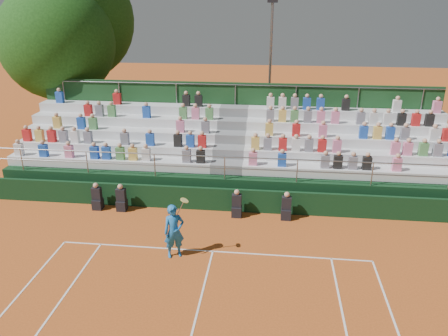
# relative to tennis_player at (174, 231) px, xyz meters

# --- Properties ---
(ground) EXTENTS (90.00, 90.00, 0.00)m
(ground) POSITION_rel_tennis_player_xyz_m (1.26, 0.41, -0.97)
(ground) COLOR #BE571F
(ground) RESTS_ON ground
(courtside_wall) EXTENTS (20.00, 0.15, 1.00)m
(courtside_wall) POSITION_rel_tennis_player_xyz_m (1.26, 3.61, -0.47)
(courtside_wall) COLOR black
(courtside_wall) RESTS_ON ground
(line_officials) EXTENTS (8.29, 0.40, 1.19)m
(line_officials) POSITION_rel_tennis_player_xyz_m (-0.32, 3.16, -0.49)
(line_officials) COLOR black
(line_officials) RESTS_ON ground
(grandstand) EXTENTS (20.00, 5.20, 4.40)m
(grandstand) POSITION_rel_tennis_player_xyz_m (1.28, 6.84, 0.12)
(grandstand) COLOR black
(grandstand) RESTS_ON ground
(tennis_player) EXTENTS (0.95, 0.71, 2.22)m
(tennis_player) POSITION_rel_tennis_player_xyz_m (0.00, 0.00, 0.00)
(tennis_player) COLOR blue
(tennis_player) RESTS_ON ground
(tree_west) EXTENTS (6.35, 6.35, 9.19)m
(tree_west) POSITION_rel_tennis_player_xyz_m (-8.91, 11.19, 5.03)
(tree_west) COLOR #3B2715
(tree_west) RESTS_ON ground
(tree_east) EXTENTS (7.42, 7.42, 10.79)m
(tree_east) POSITION_rel_tennis_player_xyz_m (-9.18, 13.98, 6.11)
(tree_east) COLOR #3B2715
(tree_east) RESTS_ON ground
(floodlight_mast) EXTENTS (0.60, 0.25, 8.40)m
(floodlight_mast) POSITION_rel_tennis_player_xyz_m (2.90, 14.04, 3.91)
(floodlight_mast) COLOR gray
(floodlight_mast) RESTS_ON ground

